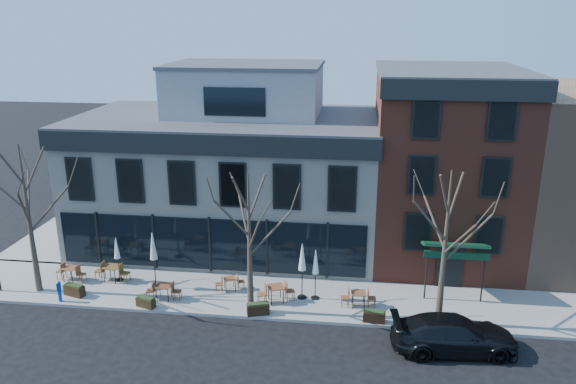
# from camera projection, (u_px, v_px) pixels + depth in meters

# --- Properties ---
(ground) EXTENTS (120.00, 120.00, 0.00)m
(ground) POSITION_uv_depth(u_px,v_px,m) (212.00, 275.00, 31.70)
(ground) COLOR black
(ground) RESTS_ON ground
(sidewalk_front) EXTENTS (33.50, 4.70, 0.15)m
(sidewalk_front) POSITION_uv_depth(u_px,v_px,m) (262.00, 295.00, 29.26)
(sidewalk_front) COLOR gray
(sidewalk_front) RESTS_ON ground
(sidewalk_side) EXTENTS (4.50, 12.00, 0.15)m
(sidewalk_side) POSITION_uv_depth(u_px,v_px,m) (75.00, 227.00, 38.70)
(sidewalk_side) COLOR gray
(sidewalk_side) RESTS_ON ground
(corner_building) EXTENTS (18.39, 10.39, 11.10)m
(corner_building) POSITION_uv_depth(u_px,v_px,m) (230.00, 171.00, 35.05)
(corner_building) COLOR beige
(corner_building) RESTS_ON ground
(red_brick_building) EXTENTS (8.20, 11.78, 11.18)m
(red_brick_building) POSITION_uv_depth(u_px,v_px,m) (444.00, 164.00, 33.14)
(red_brick_building) COLOR brown
(red_brick_building) RESTS_ON ground
(tree_corner) EXTENTS (3.93, 3.98, 7.92)m
(tree_corner) POSITION_uv_depth(u_px,v_px,m) (29.00, 217.00, 28.40)
(tree_corner) COLOR #382B21
(tree_corner) RESTS_ON sidewalk_front
(tree_mid) EXTENTS (3.50, 3.55, 7.04)m
(tree_mid) POSITION_uv_depth(u_px,v_px,m) (250.00, 242.00, 26.50)
(tree_mid) COLOR #382B21
(tree_mid) RESTS_ON sidewalk_front
(tree_right) EXTENTS (3.72, 3.77, 7.48)m
(tree_right) POSITION_uv_depth(u_px,v_px,m) (445.00, 247.00, 25.35)
(tree_right) COLOR #382B21
(tree_right) RESTS_ON sidewalk_front
(parked_sedan) EXTENTS (5.62, 2.72, 1.58)m
(parked_sedan) POSITION_uv_depth(u_px,v_px,m) (454.00, 334.00, 24.37)
(parked_sedan) COLOR black
(parked_sedan) RESTS_ON ground
(call_box) EXTENTS (0.24, 0.23, 1.15)m
(call_box) POSITION_uv_depth(u_px,v_px,m) (59.00, 290.00, 28.31)
(call_box) COLOR #0C41A3
(call_box) RESTS_ON sidewalk_front
(cafe_set_0) EXTENTS (1.83, 0.84, 0.94)m
(cafe_set_0) POSITION_uv_depth(u_px,v_px,m) (71.00, 272.00, 30.58)
(cafe_set_0) COLOR brown
(cafe_set_0) RESTS_ON sidewalk_front
(cafe_set_1) EXTENTS (2.03, 0.87, 1.05)m
(cafe_set_1) POSITION_uv_depth(u_px,v_px,m) (112.00, 272.00, 30.53)
(cafe_set_1) COLOR brown
(cafe_set_1) RESTS_ON sidewalk_front
(cafe_set_2) EXTENTS (1.83, 0.77, 0.96)m
(cafe_set_2) POSITION_uv_depth(u_px,v_px,m) (164.00, 291.00, 28.55)
(cafe_set_2) COLOR brown
(cafe_set_2) RESTS_ON sidewalk_front
(cafe_set_3) EXTENTS (1.59, 0.97, 0.83)m
(cafe_set_3) POSITION_uv_depth(u_px,v_px,m) (230.00, 282.00, 29.55)
(cafe_set_3) COLOR brown
(cafe_set_3) RESTS_ON sidewalk_front
(cafe_set_4) EXTENTS (1.99, 1.17, 1.03)m
(cafe_set_4) POSITION_uv_depth(u_px,v_px,m) (276.00, 292.00, 28.32)
(cafe_set_4) COLOR brown
(cafe_set_4) RESTS_ON sidewalk_front
(cafe_set_5) EXTENTS (1.80, 0.77, 0.94)m
(cafe_set_5) POSITION_uv_depth(u_px,v_px,m) (358.00, 297.00, 27.88)
(cafe_set_5) COLOR brown
(cafe_set_5) RESTS_ON sidewalk_front
(umbrella_0) EXTENTS (0.40, 0.40, 2.51)m
(umbrella_0) POSITION_uv_depth(u_px,v_px,m) (117.00, 250.00, 30.22)
(umbrella_0) COLOR black
(umbrella_0) RESTS_ON sidewalk_front
(umbrella_1) EXTENTS (0.50, 0.50, 3.11)m
(umbrella_1) POSITION_uv_depth(u_px,v_px,m) (153.00, 249.00, 29.32)
(umbrella_1) COLOR black
(umbrella_1) RESTS_ON sidewalk_front
(umbrella_3) EXTENTS (0.48, 0.48, 3.00)m
(umbrella_3) POSITION_uv_depth(u_px,v_px,m) (302.00, 260.00, 28.22)
(umbrella_3) COLOR black
(umbrella_3) RESTS_ON sidewalk_front
(umbrella_4) EXTENTS (0.43, 0.43, 2.68)m
(umbrella_4) POSITION_uv_depth(u_px,v_px,m) (316.00, 265.00, 28.22)
(umbrella_4) COLOR black
(umbrella_4) RESTS_ON sidewalk_front
(planter_0) EXTENTS (1.19, 0.75, 0.62)m
(planter_0) POSITION_uv_depth(u_px,v_px,m) (74.00, 290.00, 29.01)
(planter_0) COLOR black
(planter_0) RESTS_ON sidewalk_front
(planter_1) EXTENTS (1.04, 0.67, 0.54)m
(planter_1) POSITION_uv_depth(u_px,v_px,m) (146.00, 302.00, 27.87)
(planter_1) COLOR #322310
(planter_1) RESTS_ON sidewalk_front
(planter_2) EXTENTS (1.16, 0.73, 0.61)m
(planter_2) POSITION_uv_depth(u_px,v_px,m) (258.00, 309.00, 27.18)
(planter_2) COLOR black
(planter_2) RESTS_ON sidewalk_front
(planter_3) EXTENTS (1.06, 0.51, 0.58)m
(planter_3) POSITION_uv_depth(u_px,v_px,m) (374.00, 316.00, 26.52)
(planter_3) COLOR black
(planter_3) RESTS_ON sidewalk_front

